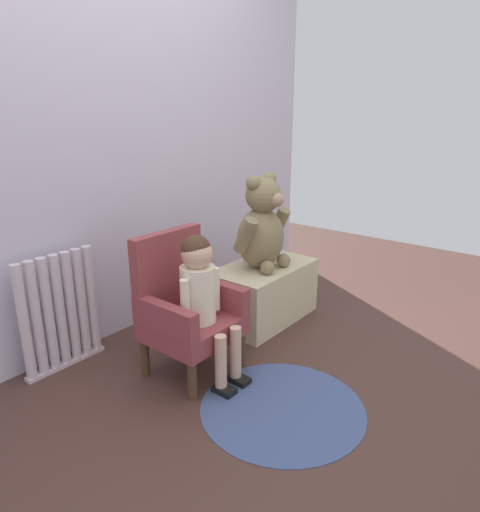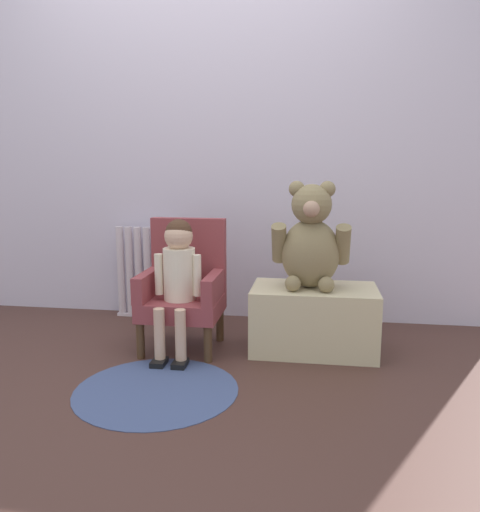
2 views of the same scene
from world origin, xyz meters
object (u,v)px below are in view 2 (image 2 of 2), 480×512
object	(u,v)px
child_figure	(178,268)
large_teddy_bear	(311,241)
radiator	(148,273)
low_bench	(314,319)
child_armchair	(184,287)
floor_rug	(156,390)

from	to	relation	value
child_figure	large_teddy_bear	size ratio (longest dim) A/B	1.28
radiator	child_figure	distance (m)	0.75
radiator	low_bench	size ratio (longest dim) A/B	0.91
child_armchair	floor_rug	distance (m)	0.67
child_armchair	large_teddy_bear	distance (m)	0.74
low_bench	floor_rug	xyz separation A→B (m)	(-0.70, -0.61, -0.17)
child_armchair	child_figure	size ratio (longest dim) A/B	0.98
low_bench	child_figure	bearing A→B (deg)	-168.30
child_armchair	floor_rug	xyz separation A→B (m)	(0.02, -0.58, -0.33)
radiator	large_teddy_bear	bearing A→B (deg)	-23.83
child_armchair	large_teddy_bear	size ratio (longest dim) A/B	1.25
low_bench	floor_rug	bearing A→B (deg)	-138.64
low_bench	large_teddy_bear	distance (m)	0.43
radiator	floor_rug	world-z (taller)	radiator
child_figure	floor_rug	xyz separation A→B (m)	(0.02, -0.47, -0.47)
radiator	child_figure	world-z (taller)	child_figure
large_teddy_bear	floor_rug	xyz separation A→B (m)	(-0.67, -0.62, -0.60)
child_armchair	low_bench	distance (m)	0.74
floor_rug	large_teddy_bear	bearing A→B (deg)	42.50
child_armchair	low_bench	size ratio (longest dim) A/B	1.06
radiator	child_armchair	size ratio (longest dim) A/B	0.85
radiator	low_bench	distance (m)	1.21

